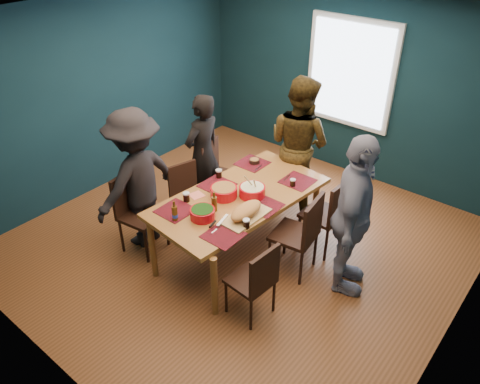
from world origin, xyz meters
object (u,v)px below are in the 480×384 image
at_px(chair_left_far, 217,170).
at_px(chair_right_mid, 302,230).
at_px(chair_right_near, 257,278).
at_px(dining_table, 240,201).
at_px(person_back, 299,144).
at_px(bowl_dumpling, 252,191).
at_px(chair_right_far, 330,210).
at_px(bowl_herbs, 203,213).
at_px(person_far_left, 203,154).
at_px(chair_left_mid, 187,192).
at_px(bowl_salad, 224,191).
at_px(cutting_board, 246,212).
at_px(chair_left_near, 135,207).
at_px(person_right, 353,218).
at_px(person_near_left, 137,180).

xyz_separation_m(chair_left_far, chair_right_mid, (1.65, -0.44, 0.03)).
relative_size(chair_left_far, chair_right_near, 1.07).
distance_m(dining_table, chair_right_near, 1.11).
relative_size(person_back, bowl_dumpling, 6.15).
distance_m(chair_right_far, bowl_dumpling, 0.97).
bearing_deg(bowl_herbs, person_far_left, 133.01).
relative_size(chair_left_mid, bowl_salad, 2.87).
height_order(chair_left_mid, bowl_salad, bowl_salad).
height_order(chair_left_far, chair_right_near, chair_left_far).
relative_size(dining_table, cutting_board, 3.13).
xyz_separation_m(chair_right_mid, person_back, (-0.84, 1.17, 0.33)).
relative_size(person_far_left, bowl_dumpling, 5.48).
bearing_deg(chair_left_near, person_far_left, 80.34).
bearing_deg(dining_table, cutting_board, -36.23).
distance_m(person_back, bowl_herbs, 1.90).
bearing_deg(chair_left_mid, bowl_dumpling, 22.53).
height_order(person_right, person_near_left, person_right).
xyz_separation_m(chair_right_mid, person_far_left, (-1.76, 0.30, 0.23)).
relative_size(chair_right_far, bowl_salad, 3.25).
distance_m(dining_table, person_back, 1.33).
xyz_separation_m(chair_right_near, person_near_left, (-1.88, 0.12, 0.36)).
relative_size(chair_left_far, chair_right_mid, 0.95).
xyz_separation_m(dining_table, chair_right_far, (0.82, 0.68, -0.14)).
xyz_separation_m(chair_left_near, cutting_board, (1.34, 0.43, 0.28)).
relative_size(person_right, cutting_board, 2.63).
height_order(chair_left_near, chair_right_near, chair_left_near).
relative_size(person_right, bowl_salad, 6.00).
bearing_deg(person_back, person_near_left, 67.65).
distance_m(chair_right_near, person_near_left, 1.92).
bearing_deg(person_far_left, chair_left_near, -1.33).
bearing_deg(bowl_salad, chair_left_mid, 171.49).
distance_m(chair_right_mid, chair_right_near, 0.86).
bearing_deg(chair_right_far, person_far_left, -170.71).
distance_m(person_far_left, person_near_left, 1.04).
bearing_deg(bowl_salad, person_back, 87.44).
height_order(dining_table, chair_left_near, chair_left_near).
xyz_separation_m(chair_left_mid, person_right, (2.13, 0.29, 0.41)).
height_order(chair_left_far, person_back, person_back).
bearing_deg(person_back, chair_left_mid, 64.93).
xyz_separation_m(person_back, cutting_board, (0.38, -1.60, -0.06)).
distance_m(dining_table, bowl_dumpling, 0.20).
bearing_deg(bowl_salad, person_near_left, -153.68).
bearing_deg(dining_table, chair_left_mid, -172.79).
distance_m(chair_right_mid, bowl_herbs, 1.12).
bearing_deg(person_right, bowl_dumpling, 76.63).
bearing_deg(chair_left_far, bowl_herbs, -67.56).
distance_m(dining_table, bowl_salad, 0.23).
height_order(chair_left_near, cutting_board, chair_left_near).
xyz_separation_m(chair_right_far, chair_right_near, (-0.01, -1.41, -0.06)).
height_order(chair_left_mid, cutting_board, cutting_board).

